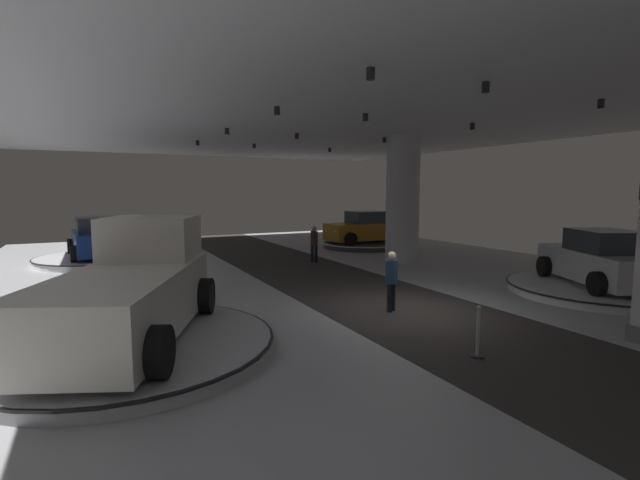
% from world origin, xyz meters
% --- Properties ---
extents(ground, '(24.00, 44.00, 0.06)m').
position_xyz_m(ground, '(0.00, 0.00, -0.02)').
color(ground, '#B2B2B7').
extents(ceiling_with_spotlights, '(24.00, 44.00, 0.39)m').
position_xyz_m(ceiling_with_spotlights, '(0.00, 0.00, 5.55)').
color(ceiling_with_spotlights, silver).
extents(column_right, '(1.46, 1.46, 5.50)m').
position_xyz_m(column_right, '(4.86, 6.74, 2.75)').
color(column_right, silver).
rests_on(column_right, ground).
extents(display_platform_far_right, '(4.56, 4.56, 0.30)m').
position_xyz_m(display_platform_far_right, '(5.97, 11.66, 0.17)').
color(display_platform_far_right, '#333338').
rests_on(display_platform_far_right, ground).
extents(display_car_far_right, '(4.26, 2.25, 1.71)m').
position_xyz_m(display_car_far_right, '(6.00, 11.66, 1.06)').
color(display_car_far_right, '#B77519').
rests_on(display_car_far_right, display_platform_far_right).
extents(display_platform_near_left, '(5.68, 5.68, 0.27)m').
position_xyz_m(display_platform_near_left, '(-6.87, -0.16, 0.15)').
color(display_platform_near_left, '#B7B7BC').
rests_on(display_platform_near_left, ground).
extents(pickup_truck_near_left, '(4.22, 5.70, 2.30)m').
position_xyz_m(pickup_truck_near_left, '(-6.74, 0.13, 1.21)').
color(pickup_truck_near_left, silver).
rests_on(pickup_truck_near_left, display_platform_near_left).
extents(display_platform_near_right, '(5.32, 5.32, 0.27)m').
position_xyz_m(display_platform_near_right, '(6.48, -1.12, 0.15)').
color(display_platform_near_right, silver).
rests_on(display_platform_near_right, ground).
extents(display_car_near_right, '(3.53, 4.57, 1.71)m').
position_xyz_m(display_car_near_right, '(6.47, -1.14, 1.04)').
color(display_car_near_right, silver).
rests_on(display_car_near_right, display_platform_near_right).
extents(display_platform_far_left, '(5.06, 5.06, 0.31)m').
position_xyz_m(display_platform_far_left, '(-7.26, 12.32, 0.17)').
color(display_platform_far_left, silver).
rests_on(display_platform_far_left, ground).
extents(display_car_far_left, '(2.49, 4.34, 1.71)m').
position_xyz_m(display_car_far_left, '(-7.26, 12.29, 1.07)').
color(display_car_far_left, navy).
rests_on(display_car_far_left, display_platform_far_left).
extents(visitor_walking_near, '(0.32, 0.32, 1.59)m').
position_xyz_m(visitor_walking_near, '(-0.46, 0.06, 0.91)').
color(visitor_walking_near, black).
rests_on(visitor_walking_near, ground).
extents(visitor_walking_far, '(0.32, 0.32, 1.59)m').
position_xyz_m(visitor_walking_far, '(1.30, 8.32, 0.91)').
color(visitor_walking_far, black).
rests_on(visitor_walking_far, ground).
extents(stanchion_a, '(0.28, 0.28, 1.01)m').
position_xyz_m(stanchion_a, '(-0.90, -3.36, 0.37)').
color(stanchion_a, '#333338').
rests_on(stanchion_a, ground).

